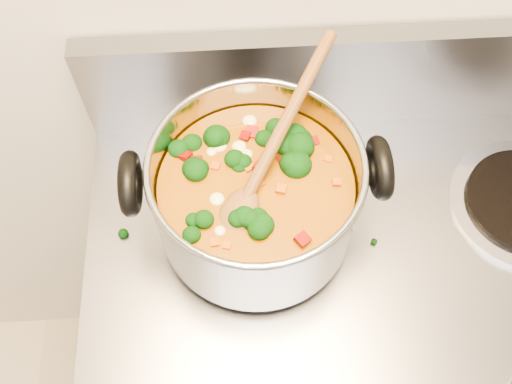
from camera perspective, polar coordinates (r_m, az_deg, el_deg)
stockpot at (r=0.68m, az=0.04°, el=-0.32°), size 0.30×0.25×0.15m
wooden_spoon at (r=0.65m, az=0.66°, el=2.59°), size 0.17×0.25×0.10m
cooktop_crumbs at (r=0.77m, az=2.27°, el=0.40°), size 0.33×0.14×0.01m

